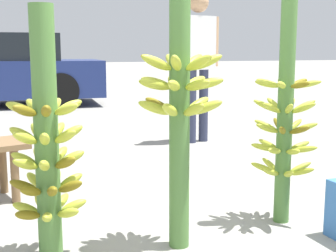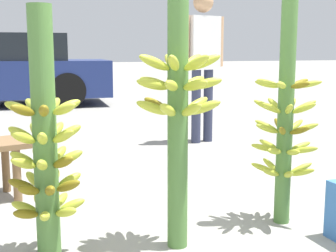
# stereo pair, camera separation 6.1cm
# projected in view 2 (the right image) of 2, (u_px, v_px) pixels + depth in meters

# --- Properties ---
(ground_plane) EXTENTS (80.00, 80.00, 0.00)m
(ground_plane) POSITION_uv_depth(u_px,v_px,m) (187.00, 250.00, 2.57)
(ground_plane) COLOR gray
(banana_stalk_left) EXTENTS (0.41, 0.41, 1.31)m
(banana_stalk_left) POSITION_uv_depth(u_px,v_px,m) (45.00, 144.00, 2.41)
(banana_stalk_left) COLOR #4C7A38
(banana_stalk_left) RESTS_ON ground_plane
(banana_stalk_center) EXTENTS (0.47, 0.48, 1.48)m
(banana_stalk_center) POSITION_uv_depth(u_px,v_px,m) (178.00, 104.00, 2.50)
(banana_stalk_center) COLOR #4C7A38
(banana_stalk_center) RESTS_ON ground_plane
(banana_stalk_right) EXTENTS (0.42, 0.42, 1.47)m
(banana_stalk_right) POSITION_uv_depth(u_px,v_px,m) (285.00, 115.00, 2.88)
(banana_stalk_right) COLOR #4C7A38
(banana_stalk_right) RESTS_ON ground_plane
(vendor_person) EXTENTS (0.59, 0.26, 1.74)m
(vendor_person) POSITION_uv_depth(u_px,v_px,m) (203.00, 52.00, 5.43)
(vendor_person) COLOR #2D334C
(vendor_person) RESTS_ON ground_plane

